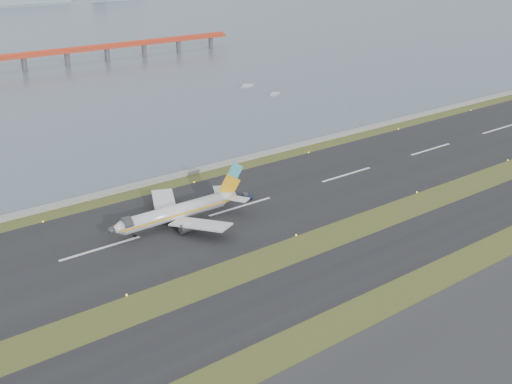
% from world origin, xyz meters
% --- Properties ---
extents(ground, '(1000.00, 1000.00, 0.00)m').
position_xyz_m(ground, '(0.00, 0.00, 0.00)').
color(ground, '#304318').
rests_on(ground, ground).
extents(taxiway_strip, '(1000.00, 18.00, 0.10)m').
position_xyz_m(taxiway_strip, '(0.00, -12.00, 0.05)').
color(taxiway_strip, black).
rests_on(taxiway_strip, ground).
extents(runway_strip, '(1000.00, 45.00, 0.10)m').
position_xyz_m(runway_strip, '(0.00, 30.00, 0.05)').
color(runway_strip, black).
rests_on(runway_strip, ground).
extents(seawall, '(1000.00, 2.50, 1.00)m').
position_xyz_m(seawall, '(0.00, 60.00, 0.50)').
color(seawall, gray).
rests_on(seawall, ground).
extents(red_pier, '(260.00, 5.00, 10.20)m').
position_xyz_m(red_pier, '(20.00, 250.00, 7.28)').
color(red_pier, '#C13B21').
rests_on(red_pier, ground).
extents(airliner, '(38.52, 32.89, 12.80)m').
position_xyz_m(airliner, '(-18.41, 30.53, 3.46)').
color(airliner, silver).
rests_on(airliner, ground).
extents(pushback_tug, '(3.24, 2.32, 1.88)m').
position_xyz_m(pushback_tug, '(4.37, 32.96, 0.91)').
color(pushback_tug, '#131C36').
rests_on(pushback_tug, ground).
extents(workboat_near, '(6.65, 4.28, 1.55)m').
position_xyz_m(workboat_near, '(89.02, 123.73, 0.49)').
color(workboat_near, '#BCBCC0').
rests_on(workboat_near, ground).
extents(workboat_far, '(7.56, 4.41, 1.75)m').
position_xyz_m(workboat_far, '(89.07, 144.66, 0.55)').
color(workboat_far, '#BCBCC0').
rests_on(workboat_far, ground).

